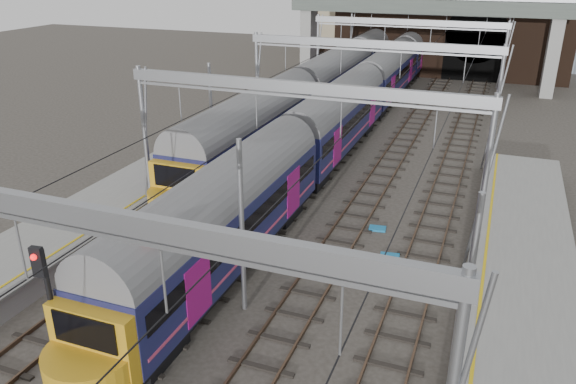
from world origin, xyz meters
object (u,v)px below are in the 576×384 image
at_px(signal_near_left, 50,304).
at_px(signal_near_centre, 161,281).
at_px(train_second, 333,79).
at_px(train_main, 366,93).

relative_size(signal_near_left, signal_near_centre, 1.02).
distance_m(train_second, signal_near_left, 38.05).
distance_m(train_second, signal_near_centre, 35.98).
bearing_deg(train_second, signal_near_centre, -82.11).
height_order(train_main, signal_near_left, signal_near_left).
bearing_deg(signal_near_left, signal_near_centre, 36.69).
relative_size(train_main, signal_near_left, 13.05).
bearing_deg(train_main, train_second, 135.30).
bearing_deg(signal_near_centre, signal_near_left, -149.88).
distance_m(train_main, signal_near_left, 34.04).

